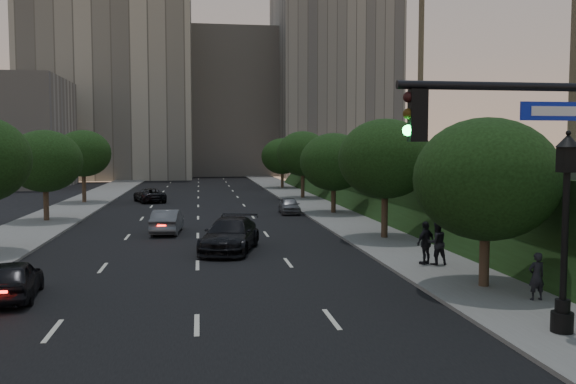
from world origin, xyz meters
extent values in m
cube|color=black|center=(0.00, 30.00, 0.01)|extent=(16.00, 140.00, 0.02)
cube|color=slate|center=(10.25, 30.00, 0.07)|extent=(4.50, 140.00, 0.15)
cube|color=slate|center=(-10.25, 30.00, 0.07)|extent=(4.50, 140.00, 0.15)
cube|color=black|center=(22.00, 28.00, 2.00)|extent=(18.00, 90.00, 4.00)
cube|color=slate|center=(13.50, 28.00, 4.35)|extent=(0.35, 90.00, 0.70)
cube|color=#9B9787|center=(-14.00, 92.00, 16.00)|extent=(26.00, 20.00, 32.00)
cube|color=#ABA69C|center=(6.00, 102.00, 13.00)|extent=(22.00, 18.00, 26.00)
cube|color=gray|center=(24.00, 96.00, 18.00)|extent=(20.00, 22.00, 36.00)
cylinder|color=#38281C|center=(10.30, 8.00, 1.43)|extent=(0.36, 0.36, 2.86)
ellipsoid|color=black|center=(10.30, 8.00, 4.03)|extent=(5.20, 5.20, 4.42)
cylinder|color=#38281C|center=(10.30, 20.00, 1.61)|extent=(0.36, 0.36, 3.21)
ellipsoid|color=black|center=(10.30, 20.00, 4.53)|extent=(5.20, 5.20, 4.42)
cylinder|color=#38281C|center=(10.30, 33.00, 1.43)|extent=(0.36, 0.36, 2.86)
ellipsoid|color=black|center=(10.30, 33.00, 4.03)|extent=(5.20, 5.20, 4.42)
cylinder|color=#38281C|center=(10.30, 47.00, 1.61)|extent=(0.36, 0.36, 3.21)
ellipsoid|color=black|center=(10.30, 47.00, 4.53)|extent=(5.20, 5.20, 4.42)
cylinder|color=#38281C|center=(10.30, 62.00, 1.43)|extent=(0.36, 0.36, 2.86)
ellipsoid|color=black|center=(10.30, 62.00, 4.03)|extent=(5.20, 5.20, 4.42)
cylinder|color=#38281C|center=(-10.30, 31.00, 1.50)|extent=(0.36, 0.36, 2.99)
ellipsoid|color=black|center=(-10.30, 31.00, 4.22)|extent=(5.00, 5.00, 4.25)
cylinder|color=#38281C|center=(-10.30, 45.00, 1.63)|extent=(0.36, 0.36, 3.26)
ellipsoid|color=black|center=(-10.30, 45.00, 4.59)|extent=(5.00, 5.00, 4.25)
cylinder|color=#4C4233|center=(17.50, 14.00, 10.00)|extent=(0.40, 0.40, 12.00)
cylinder|color=#4C4233|center=(16.00, 30.00, 11.25)|extent=(0.40, 0.40, 14.50)
cylinder|color=black|center=(6.36, -1.86, 6.30)|extent=(5.40, 0.16, 0.16)
cube|color=black|center=(4.06, -1.86, 5.75)|extent=(0.32, 0.22, 0.95)
sphere|color=black|center=(3.88, -1.86, 6.08)|extent=(0.20, 0.20, 0.20)
sphere|color=#3F2B0A|center=(3.88, -1.86, 5.78)|extent=(0.20, 0.20, 0.20)
sphere|color=#19F24C|center=(3.88, -1.86, 5.48)|extent=(0.20, 0.20, 0.20)
cube|color=#0E23BB|center=(6.76, -1.86, 5.85)|extent=(1.40, 0.05, 0.35)
cylinder|color=black|center=(9.85, 2.47, 0.35)|extent=(0.60, 0.60, 0.70)
cylinder|color=black|center=(9.85, 2.47, 0.85)|extent=(0.40, 0.40, 0.40)
cylinder|color=black|center=(9.85, 2.47, 2.80)|extent=(0.18, 0.18, 3.60)
cube|color=black|center=(9.85, 2.47, 4.85)|extent=(0.42, 0.42, 0.70)
cone|color=black|center=(9.85, 2.47, 5.35)|extent=(0.64, 0.64, 0.35)
sphere|color=black|center=(9.85, 2.47, 5.55)|extent=(0.14, 0.14, 0.14)
imported|color=black|center=(-6.19, 8.98, 0.69)|extent=(2.04, 4.19, 1.38)
imported|color=#53565B|center=(-1.81, 24.34, 0.73)|extent=(1.87, 4.51, 1.45)
imported|color=black|center=(-4.51, 45.49, 0.67)|extent=(3.59, 5.24, 1.33)
imported|color=black|center=(1.60, 17.46, 0.82)|extent=(3.64, 6.07, 1.65)
imported|color=slate|center=(7.00, 33.92, 0.63)|extent=(1.62, 3.77, 1.27)
imported|color=black|center=(11.05, 5.80, 0.94)|extent=(0.60, 0.41, 1.58)
imported|color=black|center=(10.13, 12.06, 1.09)|extent=(0.97, 0.78, 1.89)
imported|color=black|center=(9.71, 12.21, 1.07)|extent=(1.16, 0.95, 1.85)
camera|label=1|loc=(0.11, -12.53, 5.18)|focal=38.00mm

